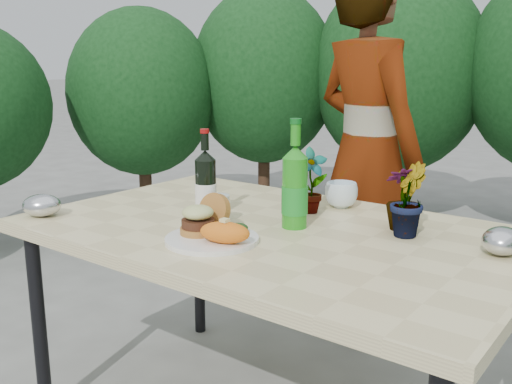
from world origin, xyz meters
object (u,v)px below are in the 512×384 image
Objects in this scene: wine_bottle at (206,186)px; person at (367,153)px; dinner_plate at (212,239)px; patio_table at (271,243)px.

wine_bottle is 0.99m from person.
patio_table is at bearing 79.15° from dinner_plate.
patio_table is at bearing 30.31° from wine_bottle.
wine_bottle is at bearing -169.82° from patio_table.
patio_table is at bearing 119.41° from person.
person is (-0.13, 0.94, 0.17)m from patio_table.
patio_table is 5.23× the size of wine_bottle.
wine_bottle reaches higher than patio_table.
wine_bottle is at bearing 105.01° from person.
dinner_plate is at bearing 115.63° from person.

